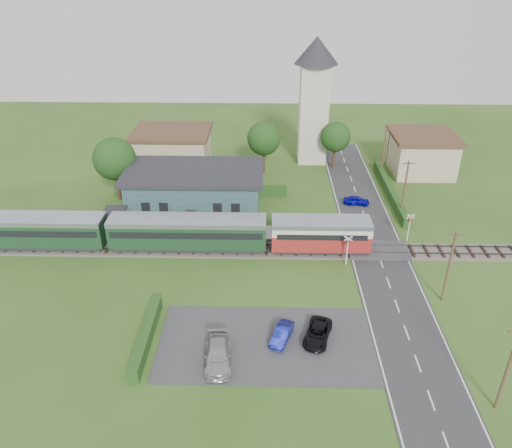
{
  "coord_description": "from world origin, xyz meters",
  "views": [
    {
      "loc": [
        -1.59,
        -42.25,
        27.31
      ],
      "look_at": [
        -2.65,
        4.0,
        2.09
      ],
      "focal_mm": 35.0,
      "sensor_mm": 36.0,
      "label": 1
    }
  ],
  "objects_px": {
    "train": "(157,231)",
    "pedestrian_near": "(238,225)",
    "crossing_signal_far": "(410,223)",
    "car_park_silver": "(218,354)",
    "car_park_blue": "(282,334)",
    "car_on_road": "(356,200)",
    "station_building": "(195,190)",
    "house_west": "(173,148)",
    "house_east": "(422,153)",
    "car_park_dark": "(318,333)",
    "pedestrian_far": "(130,225)",
    "crossing_signal_near": "(348,246)",
    "church_tower": "(315,92)",
    "equipment_hut": "(115,220)"
  },
  "relations": [
    {
      "from": "crossing_signal_far",
      "to": "pedestrian_near",
      "type": "xyz_separation_m",
      "value": [
        -18.19,
        0.79,
        -0.81
      ]
    },
    {
      "from": "house_east",
      "to": "car_park_dark",
      "type": "distance_m",
      "value": 39.51
    },
    {
      "from": "equipment_hut",
      "to": "car_park_silver",
      "type": "xyz_separation_m",
      "value": [
        12.9,
        -19.33,
        -0.99
      ]
    },
    {
      "from": "equipment_hut",
      "to": "car_on_road",
      "type": "xyz_separation_m",
      "value": [
        27.49,
        7.93,
        -1.17
      ]
    },
    {
      "from": "church_tower",
      "to": "pedestrian_near",
      "type": "height_order",
      "value": "church_tower"
    },
    {
      "from": "house_east",
      "to": "car_on_road",
      "type": "distance_m",
      "value": 15.29
    },
    {
      "from": "car_park_dark",
      "to": "crossing_signal_far",
      "type": "bearing_deg",
      "value": 71.42
    },
    {
      "from": "pedestrian_near",
      "to": "equipment_hut",
      "type": "bearing_deg",
      "value": -20.92
    },
    {
      "from": "equipment_hut",
      "to": "car_on_road",
      "type": "distance_m",
      "value": 28.63
    },
    {
      "from": "train",
      "to": "car_park_blue",
      "type": "bearing_deg",
      "value": -47.24
    },
    {
      "from": "pedestrian_far",
      "to": "pedestrian_near",
      "type": "bearing_deg",
      "value": -83.4
    },
    {
      "from": "pedestrian_near",
      "to": "car_park_dark",
      "type": "bearing_deg",
      "value": 92.62
    },
    {
      "from": "car_park_dark",
      "to": "pedestrian_near",
      "type": "xyz_separation_m",
      "value": [
        -7.22,
        16.61,
        0.7
      ]
    },
    {
      "from": "crossing_signal_far",
      "to": "car_park_silver",
      "type": "distance_m",
      "value": 26.36
    },
    {
      "from": "crossing_signal_far",
      "to": "car_park_dark",
      "type": "xyz_separation_m",
      "value": [
        -10.97,
        -15.81,
        -1.51
      ]
    },
    {
      "from": "car_park_blue",
      "to": "pedestrian_near",
      "type": "distance_m",
      "value": 17.35
    },
    {
      "from": "house_west",
      "to": "station_building",
      "type": "bearing_deg",
      "value": -70.35
    },
    {
      "from": "car_park_blue",
      "to": "car_park_silver",
      "type": "xyz_separation_m",
      "value": [
        -4.89,
        -2.55,
        0.14
      ]
    },
    {
      "from": "car_park_silver",
      "to": "pedestrian_near",
      "type": "distance_m",
      "value": 19.33
    },
    {
      "from": "church_tower",
      "to": "pedestrian_far",
      "type": "bearing_deg",
      "value": -133.08
    },
    {
      "from": "crossing_signal_far",
      "to": "church_tower",
      "type": "bearing_deg",
      "value": 110.02
    },
    {
      "from": "house_west",
      "to": "car_on_road",
      "type": "xyz_separation_m",
      "value": [
        24.49,
        -11.87,
        -2.21
      ]
    },
    {
      "from": "station_building",
      "to": "house_west",
      "type": "height_order",
      "value": "house_west"
    },
    {
      "from": "crossing_signal_near",
      "to": "car_park_blue",
      "type": "bearing_deg",
      "value": -120.61
    },
    {
      "from": "crossing_signal_far",
      "to": "car_park_silver",
      "type": "relative_size",
      "value": 0.7
    },
    {
      "from": "equipment_hut",
      "to": "house_west",
      "type": "bearing_deg",
      "value": 81.38
    },
    {
      "from": "crossing_signal_near",
      "to": "car_park_blue",
      "type": "xyz_separation_m",
      "value": [
        -6.61,
        -11.18,
        -1.53
      ]
    },
    {
      "from": "car_park_blue",
      "to": "pedestrian_far",
      "type": "bearing_deg",
      "value": 153.61
    },
    {
      "from": "crossing_signal_near",
      "to": "pedestrian_near",
      "type": "bearing_deg",
      "value": 153.03
    },
    {
      "from": "station_building",
      "to": "car_on_road",
      "type": "distance_m",
      "value": 19.72
    },
    {
      "from": "station_building",
      "to": "crossing_signal_far",
      "type": "xyz_separation_m",
      "value": [
        23.6,
        -6.6,
        -0.55
      ]
    },
    {
      "from": "church_tower",
      "to": "pedestrian_near",
      "type": "relative_size",
      "value": 10.02
    },
    {
      "from": "station_building",
      "to": "train",
      "type": "distance_m",
      "value": 9.43
    },
    {
      "from": "house_east",
      "to": "car_park_dark",
      "type": "bearing_deg",
      "value": -116.13
    },
    {
      "from": "crossing_signal_far",
      "to": "pedestrian_near",
      "type": "height_order",
      "value": "crossing_signal_far"
    },
    {
      "from": "equipment_hut",
      "to": "church_tower",
      "type": "relative_size",
      "value": 0.14
    },
    {
      "from": "crossing_signal_near",
      "to": "house_east",
      "type": "bearing_deg",
      "value": 60.87
    },
    {
      "from": "crossing_signal_far",
      "to": "car_on_road",
      "type": "bearing_deg",
      "value": 115.22
    },
    {
      "from": "pedestrian_near",
      "to": "car_park_blue",
      "type": "bearing_deg",
      "value": 83.77
    },
    {
      "from": "house_east",
      "to": "car_park_blue",
      "type": "xyz_separation_m",
      "value": [
        -20.21,
        -35.58,
        -2.18
      ]
    },
    {
      "from": "train",
      "to": "crossing_signal_near",
      "type": "distance_m",
      "value": 19.33
    },
    {
      "from": "car_on_road",
      "to": "pedestrian_near",
      "type": "xyz_separation_m",
      "value": [
        -14.08,
        -7.94,
        0.75
      ]
    },
    {
      "from": "station_building",
      "to": "house_east",
      "type": "relative_size",
      "value": 1.82
    },
    {
      "from": "train",
      "to": "car_park_silver",
      "type": "bearing_deg",
      "value": -64.56
    },
    {
      "from": "car_park_blue",
      "to": "car_park_dark",
      "type": "bearing_deg",
      "value": 22.57
    },
    {
      "from": "house_east",
      "to": "house_west",
      "type": "bearing_deg",
      "value": 178.36
    },
    {
      "from": "train",
      "to": "pedestrian_near",
      "type": "xyz_separation_m",
      "value": [
        8.18,
        3.19,
        -0.85
      ]
    },
    {
      "from": "equipment_hut",
      "to": "car_on_road",
      "type": "height_order",
      "value": "equipment_hut"
    },
    {
      "from": "church_tower",
      "to": "car_park_silver",
      "type": "relative_size",
      "value": 3.77
    },
    {
      "from": "house_west",
      "to": "crossing_signal_far",
      "type": "bearing_deg",
      "value": -35.77
    }
  ]
}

